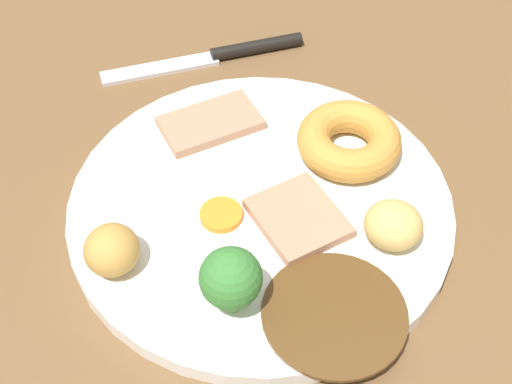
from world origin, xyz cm
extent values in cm
cube|color=brown|center=(0.00, 0.00, 1.80)|extent=(120.00, 84.00, 3.60)
cylinder|color=white|center=(2.50, 0.33, 4.30)|extent=(27.72, 27.72, 1.40)
cylinder|color=#563819|center=(-7.82, -2.32, 5.15)|extent=(9.27, 9.27, 0.30)
cube|color=tan|center=(10.93, 2.05, 5.40)|extent=(6.10, 8.48, 0.80)
cube|color=tan|center=(0.36, -2.11, 5.40)|extent=(7.57, 6.99, 0.80)
torus|color=#C68938|center=(5.71, -7.62, 6.27)|extent=(7.91, 7.91, 2.54)
ellipsoid|color=#D8B260|center=(-2.93, -7.86, 6.54)|extent=(5.34, 5.40, 3.08)
ellipsoid|color=#BC8C42|center=(-0.78, 10.72, 6.63)|extent=(4.63, 4.53, 3.25)
cylinder|color=orange|center=(1.62, 3.05, 5.26)|extent=(3.03, 3.03, 0.52)
cylinder|color=#8CB766|center=(-5.56, 3.79, 5.76)|extent=(1.35, 1.35, 1.52)
sphere|color=#387A33|center=(-5.56, 3.79, 7.90)|extent=(3.96, 3.96, 3.96)
cylinder|color=black|center=(21.21, -4.11, 4.20)|extent=(1.76, 8.56, 1.20)
cube|color=silver|center=(20.61, 4.87, 3.80)|extent=(2.39, 10.59, 0.40)
camera|label=1|loc=(-29.33, 7.78, 43.09)|focal=49.01mm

